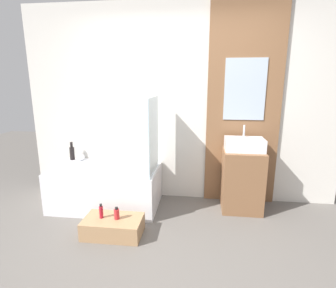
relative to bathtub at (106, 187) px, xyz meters
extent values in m
plane|color=#605B56|center=(0.92, -1.15, -0.26)|extent=(12.00, 12.00, 0.00)
cube|color=silver|center=(0.92, 0.43, 1.04)|extent=(4.20, 0.06, 2.60)
cube|color=brown|center=(1.74, 0.38, 1.04)|extent=(0.93, 0.03, 2.60)
cube|color=#ADBCCC|center=(1.74, 0.36, 1.25)|extent=(0.51, 0.01, 0.76)
cube|color=white|center=(0.00, 0.00, 0.00)|extent=(1.35, 0.76, 0.52)
cube|color=silver|center=(0.00, 0.00, 0.25)|extent=(1.06, 0.53, 0.01)
cube|color=silver|center=(0.65, -0.06, 0.71)|extent=(0.01, 0.61, 0.91)
cube|color=#A87F56|center=(0.30, -0.66, -0.17)|extent=(0.62, 0.36, 0.19)
cube|color=brown|center=(1.74, 0.13, 0.13)|extent=(0.49, 0.46, 0.78)
cube|color=white|center=(1.74, 0.13, 0.59)|extent=(0.47, 0.31, 0.16)
cylinder|color=silver|center=(1.74, 0.21, 0.74)|extent=(0.02, 0.02, 0.15)
cylinder|color=black|center=(-0.59, 0.30, 0.35)|extent=(0.07, 0.07, 0.18)
cylinder|color=black|center=(-0.59, 0.30, 0.48)|extent=(0.04, 0.04, 0.08)
sphere|color=white|center=(-0.46, 0.28, 0.31)|extent=(0.09, 0.09, 0.09)
cylinder|color=#B21928|center=(0.18, -0.66, -0.01)|extent=(0.04, 0.04, 0.13)
cylinder|color=black|center=(0.18, -0.66, 0.07)|extent=(0.02, 0.02, 0.03)
cylinder|color=red|center=(0.35, -0.66, -0.02)|extent=(0.06, 0.06, 0.11)
cylinder|color=black|center=(0.35, -0.66, 0.05)|extent=(0.03, 0.03, 0.02)
camera|label=1|loc=(1.20, -3.09, 1.33)|focal=28.00mm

